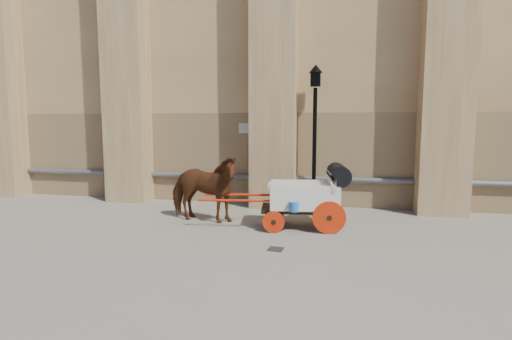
# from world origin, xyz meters

# --- Properties ---
(ground) EXTENTS (90.00, 90.00, 0.00)m
(ground) POSITION_xyz_m (0.00, 0.00, 0.00)
(ground) COLOR slate
(ground) RESTS_ON ground
(horse) EXTENTS (2.27, 1.27, 1.82)m
(horse) POSITION_xyz_m (-2.53, 1.27, 0.91)
(horse) COLOR #622E15
(horse) RESTS_ON ground
(carriage) EXTENTS (3.85, 1.49, 1.64)m
(carriage) POSITION_xyz_m (0.32, 1.23, 0.89)
(carriage) COLOR black
(carriage) RESTS_ON ground
(street_lamp) EXTENTS (0.41, 0.41, 4.42)m
(street_lamp) POSITION_xyz_m (0.29, 3.52, 2.37)
(street_lamp) COLOR black
(street_lamp) RESTS_ON ground
(drain_grate_near) EXTENTS (0.35, 0.35, 0.01)m
(drain_grate_near) POSITION_xyz_m (-0.23, -0.70, 0.01)
(drain_grate_near) COLOR black
(drain_grate_near) RESTS_ON ground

